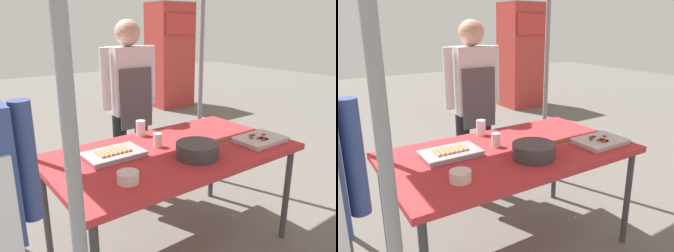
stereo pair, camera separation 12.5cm
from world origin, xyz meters
The scene contains 10 objects.
ground_plane centered at (0.00, 0.00, 0.00)m, with size 18.00×18.00×0.00m, color #66605B.
stall_table centered at (0.00, 0.00, 0.70)m, with size 1.60×0.90×0.75m.
tray_grilled_sausages centered at (-0.37, 0.12, 0.77)m, with size 0.36×0.24×0.05m.
tray_meat_skewers centered at (0.58, -0.24, 0.77)m, with size 0.34×0.25×0.04m.
cooking_wok centered at (0.05, -0.19, 0.80)m, with size 0.43×0.27×0.09m.
condiment_bowl centered at (-0.47, -0.24, 0.78)m, with size 0.12×0.12×0.06m, color silver.
drink_cup_near_edge centered at (-0.01, 0.37, 0.81)m, with size 0.07×0.07×0.11m, color white.
drink_cup_by_wok centered at (-0.04, 0.10, 0.80)m, with size 0.06×0.06×0.09m, color white.
vendor_woman centered at (0.18, 0.85, 0.93)m, with size 0.52×0.23×1.58m.
neighbor_stall_right centered at (2.64, 3.57, 0.96)m, with size 0.73×0.67×1.92m.
Camera 1 is at (-1.24, -1.63, 1.54)m, focal length 35.82 mm.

